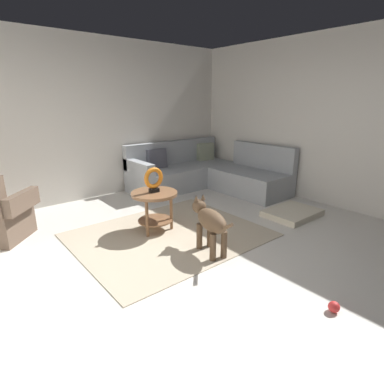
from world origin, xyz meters
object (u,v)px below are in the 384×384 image
side_table (155,201)px  dog (210,221)px  dog_bed_mat (292,213)px  sectional_couch (206,174)px  dog_toy_ball (334,307)px  torus_sculpture (154,179)px

side_table → dog: bearing=-80.5°
dog_bed_mat → dog: size_ratio=0.96×
sectional_couch → dog_toy_ball: bearing=-115.9°
sectional_couch → dog_bed_mat: sectional_couch is taller
dog_bed_mat → dog: 1.77m
dog → dog_toy_ball: 1.47m
side_table → dog_bed_mat: bearing=-24.3°
dog → dog_toy_ball: (0.09, -1.43, -0.33)m
side_table → torus_sculpture: 0.29m
torus_sculpture → dog: torus_sculpture is taller
sectional_couch → dog_toy_ball: (-1.66, -3.42, -0.24)m
sectional_couch → side_table: sectional_couch is taller
dog_bed_mat → dog_toy_ball: dog_toy_ball is taller
sectional_couch → dog_bed_mat: (-0.01, -1.94, -0.24)m
torus_sculpture → side_table: bearing=87.6°
sectional_couch → dog_bed_mat: 1.96m
sectional_couch → torus_sculpture: (-1.89, -1.09, 0.42)m
torus_sculpture → dog_toy_ball: size_ratio=3.45×
side_table → dog_bed_mat: side_table is taller
torus_sculpture → dog_bed_mat: bearing=-24.3°
side_table → torus_sculpture: (-0.00, -0.00, 0.29)m
dog_bed_mat → dog: bearing=-178.5°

